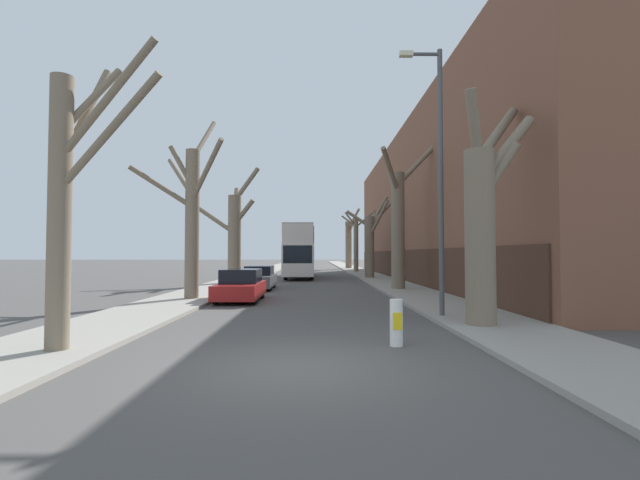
{
  "coord_description": "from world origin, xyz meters",
  "views": [
    {
      "loc": [
        0.37,
        -7.93,
        2.07
      ],
      "look_at": [
        0.76,
        24.17,
        3.13
      ],
      "focal_mm": 24.0,
      "sensor_mm": 36.0,
      "label": 1
    }
  ],
  "objects_px": {
    "street_tree_left_1": "(191,212)",
    "street_tree_right_3": "(356,242)",
    "street_tree_left_2": "(234,233)",
    "traffic_bollard": "(396,323)",
    "street_tree_right_2": "(371,240)",
    "lamp_post": "(438,169)",
    "street_tree_right_0": "(483,220)",
    "street_tree_right_1": "(398,224)",
    "street_tree_left_0": "(67,195)",
    "double_decker_bus": "(300,249)",
    "street_tree_right_4": "(349,242)",
    "parked_car_0": "(241,286)",
    "parked_car_1": "(259,278)"
  },
  "relations": [
    {
      "from": "street_tree_right_4",
      "to": "street_tree_left_0",
      "type": "bearing_deg",
      "value": -101.01
    },
    {
      "from": "parked_car_1",
      "to": "lamp_post",
      "type": "relative_size",
      "value": 0.48
    },
    {
      "from": "traffic_bollard",
      "to": "street_tree_left_1",
      "type": "bearing_deg",
      "value": 127.96
    },
    {
      "from": "street_tree_right_2",
      "to": "street_tree_right_0",
      "type": "bearing_deg",
      "value": -89.97
    },
    {
      "from": "parked_car_1",
      "to": "traffic_bollard",
      "type": "distance_m",
      "value": 16.47
    },
    {
      "from": "street_tree_left_1",
      "to": "parked_car_0",
      "type": "height_order",
      "value": "street_tree_left_1"
    },
    {
      "from": "street_tree_right_0",
      "to": "parked_car_0",
      "type": "bearing_deg",
      "value": 138.38
    },
    {
      "from": "street_tree_left_1",
      "to": "street_tree_left_2",
      "type": "distance_m",
      "value": 10.41
    },
    {
      "from": "street_tree_right_1",
      "to": "traffic_bollard",
      "type": "relative_size",
      "value": 7.97
    },
    {
      "from": "double_decker_bus",
      "to": "street_tree_right_3",
      "type": "bearing_deg",
      "value": 60.05
    },
    {
      "from": "street_tree_left_2",
      "to": "lamp_post",
      "type": "height_order",
      "value": "lamp_post"
    },
    {
      "from": "street_tree_left_0",
      "to": "lamp_post",
      "type": "relative_size",
      "value": 0.74
    },
    {
      "from": "parked_car_0",
      "to": "street_tree_right_1",
      "type": "bearing_deg",
      "value": 33.39
    },
    {
      "from": "parked_car_0",
      "to": "street_tree_right_4",
      "type": "bearing_deg",
      "value": 78.82
    },
    {
      "from": "street_tree_right_1",
      "to": "street_tree_left_0",
      "type": "bearing_deg",
      "value": -122.69
    },
    {
      "from": "street_tree_left_1",
      "to": "street_tree_right_3",
      "type": "relative_size",
      "value": 1.28
    },
    {
      "from": "street_tree_left_1",
      "to": "street_tree_right_1",
      "type": "relative_size",
      "value": 1.06
    },
    {
      "from": "street_tree_left_2",
      "to": "street_tree_right_3",
      "type": "height_order",
      "value": "street_tree_left_2"
    },
    {
      "from": "street_tree_right_2",
      "to": "traffic_bollard",
      "type": "xyz_separation_m",
      "value": [
        -2.87,
        -26.27,
        -2.72
      ]
    },
    {
      "from": "traffic_bollard",
      "to": "street_tree_right_4",
      "type": "bearing_deg",
      "value": 86.61
    },
    {
      "from": "street_tree_left_0",
      "to": "traffic_bollard",
      "type": "xyz_separation_m",
      "value": [
        6.99,
        0.8,
        -2.77
      ]
    },
    {
      "from": "street_tree_right_0",
      "to": "traffic_bollard",
      "type": "distance_m",
      "value": 4.42
    },
    {
      "from": "double_decker_bus",
      "to": "parked_car_0",
      "type": "bearing_deg",
      "value": -96.1
    },
    {
      "from": "street_tree_left_2",
      "to": "street_tree_right_1",
      "type": "bearing_deg",
      "value": -26.68
    },
    {
      "from": "street_tree_right_1",
      "to": "street_tree_left_1",
      "type": "bearing_deg",
      "value": -153.3
    },
    {
      "from": "street_tree_left_2",
      "to": "traffic_bollard",
      "type": "bearing_deg",
      "value": -69.51
    },
    {
      "from": "traffic_bollard",
      "to": "lamp_post",
      "type": "bearing_deg",
      "value": 61.79
    },
    {
      "from": "street_tree_left_0",
      "to": "street_tree_right_1",
      "type": "relative_size",
      "value": 0.77
    },
    {
      "from": "street_tree_left_1",
      "to": "street_tree_right_0",
      "type": "height_order",
      "value": "street_tree_left_1"
    },
    {
      "from": "street_tree_right_1",
      "to": "street_tree_right_2",
      "type": "relative_size",
      "value": 1.2
    },
    {
      "from": "street_tree_right_0",
      "to": "double_decker_bus",
      "type": "height_order",
      "value": "street_tree_right_0"
    },
    {
      "from": "street_tree_right_0",
      "to": "street_tree_right_4",
      "type": "relative_size",
      "value": 0.83
    },
    {
      "from": "street_tree_left_1",
      "to": "street_tree_left_2",
      "type": "relative_size",
      "value": 1.08
    },
    {
      "from": "street_tree_left_2",
      "to": "street_tree_right_0",
      "type": "height_order",
      "value": "street_tree_left_2"
    },
    {
      "from": "street_tree_left_2",
      "to": "parked_car_0",
      "type": "height_order",
      "value": "street_tree_left_2"
    },
    {
      "from": "street_tree_right_0",
      "to": "lamp_post",
      "type": "relative_size",
      "value": 0.78
    },
    {
      "from": "street_tree_left_1",
      "to": "street_tree_right_3",
      "type": "bearing_deg",
      "value": 70.55
    },
    {
      "from": "street_tree_left_0",
      "to": "street_tree_right_4",
      "type": "xyz_separation_m",
      "value": [
        9.98,
        51.29,
        0.55
      ]
    },
    {
      "from": "double_decker_bus",
      "to": "parked_car_0",
      "type": "xyz_separation_m",
      "value": [
        -1.99,
        -18.67,
        -1.87
      ]
    },
    {
      "from": "street_tree_right_0",
      "to": "street_tree_right_4",
      "type": "xyz_separation_m",
      "value": [
        0.12,
        48.26,
        0.82
      ]
    },
    {
      "from": "street_tree_left_2",
      "to": "street_tree_right_4",
      "type": "relative_size",
      "value": 0.99
    },
    {
      "from": "traffic_bollard",
      "to": "parked_car_0",
      "type": "bearing_deg",
      "value": 118.79
    },
    {
      "from": "double_decker_bus",
      "to": "street_tree_right_4",
      "type": "bearing_deg",
      "value": 74.73
    },
    {
      "from": "street_tree_right_2",
      "to": "street_tree_right_4",
      "type": "distance_m",
      "value": 24.22
    },
    {
      "from": "street_tree_left_2",
      "to": "traffic_bollard",
      "type": "relative_size",
      "value": 7.8
    },
    {
      "from": "street_tree_right_1",
      "to": "parked_car_0",
      "type": "height_order",
      "value": "street_tree_right_1"
    },
    {
      "from": "street_tree_left_2",
      "to": "parked_car_1",
      "type": "relative_size",
      "value": 1.95
    },
    {
      "from": "lamp_post",
      "to": "traffic_bollard",
      "type": "height_order",
      "value": "lamp_post"
    },
    {
      "from": "street_tree_right_3",
      "to": "parked_car_0",
      "type": "xyz_separation_m",
      "value": [
        -7.93,
        -28.97,
        -2.75
      ]
    },
    {
      "from": "double_decker_bus",
      "to": "lamp_post",
      "type": "bearing_deg",
      "value": -77.61
    }
  ]
}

